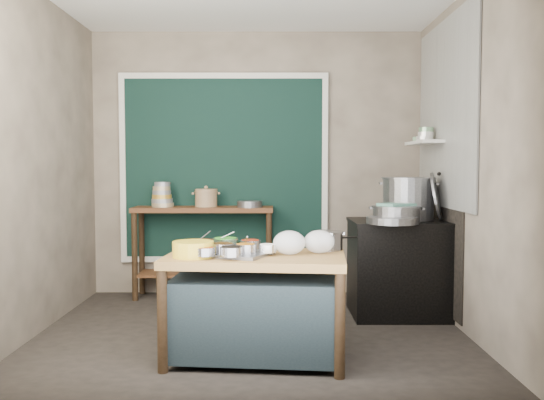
{
  "coord_description": "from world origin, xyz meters",
  "views": [
    {
      "loc": [
        0.17,
        -4.69,
        1.37
      ],
      "look_at": [
        0.17,
        0.25,
        1.08
      ],
      "focal_mm": 38.0,
      "sensor_mm": 36.0,
      "label": 1
    }
  ],
  "objects_px": {
    "back_counter": "(204,252)",
    "stove_block": "(401,269)",
    "prep_table": "(256,307)",
    "stock_pot": "(408,198)",
    "ceramic_crock": "(206,199)",
    "condiment_tray": "(231,253)",
    "saucepan": "(327,240)",
    "yellow_basin": "(193,249)",
    "utensil_cup": "(167,203)",
    "steamer": "(396,214)"
  },
  "relations": [
    {
      "from": "back_counter",
      "to": "saucepan",
      "type": "bearing_deg",
      "value": -56.65
    },
    {
      "from": "saucepan",
      "to": "ceramic_crock",
      "type": "distance_m",
      "value": 2.04
    },
    {
      "from": "yellow_basin",
      "to": "saucepan",
      "type": "distance_m",
      "value": 1.01
    },
    {
      "from": "saucepan",
      "to": "stock_pot",
      "type": "relative_size",
      "value": 0.51
    },
    {
      "from": "prep_table",
      "to": "utensil_cup",
      "type": "relative_size",
      "value": 9.42
    },
    {
      "from": "ceramic_crock",
      "to": "steamer",
      "type": "distance_m",
      "value": 2.0
    },
    {
      "from": "back_counter",
      "to": "stock_pot",
      "type": "xyz_separation_m",
      "value": [
        1.97,
        -0.67,
        0.6
      ]
    },
    {
      "from": "prep_table",
      "to": "stock_pot",
      "type": "xyz_separation_m",
      "value": [
        1.37,
        1.28,
        0.7
      ]
    },
    {
      "from": "stock_pot",
      "to": "condiment_tray",
      "type": "bearing_deg",
      "value": -140.23
    },
    {
      "from": "condiment_tray",
      "to": "saucepan",
      "type": "distance_m",
      "value": 0.74
    },
    {
      "from": "saucepan",
      "to": "steamer",
      "type": "height_order",
      "value": "steamer"
    },
    {
      "from": "back_counter",
      "to": "saucepan",
      "type": "height_order",
      "value": "back_counter"
    },
    {
      "from": "back_counter",
      "to": "utensil_cup",
      "type": "xyz_separation_m",
      "value": [
        -0.38,
        0.02,
        0.51
      ]
    },
    {
      "from": "back_counter",
      "to": "steamer",
      "type": "relative_size",
      "value": 3.26
    },
    {
      "from": "condiment_tray",
      "to": "saucepan",
      "type": "height_order",
      "value": "saucepan"
    },
    {
      "from": "condiment_tray",
      "to": "ceramic_crock",
      "type": "bearing_deg",
      "value": 101.52
    },
    {
      "from": "stove_block",
      "to": "condiment_tray",
      "type": "relative_size",
      "value": 1.75
    },
    {
      "from": "steamer",
      "to": "yellow_basin",
      "type": "bearing_deg",
      "value": -144.98
    },
    {
      "from": "saucepan",
      "to": "steamer",
      "type": "bearing_deg",
      "value": 26.37
    },
    {
      "from": "stove_block",
      "to": "saucepan",
      "type": "relative_size",
      "value": 3.54
    },
    {
      "from": "prep_table",
      "to": "steamer",
      "type": "bearing_deg",
      "value": 45.83
    },
    {
      "from": "back_counter",
      "to": "utensil_cup",
      "type": "distance_m",
      "value": 0.64
    },
    {
      "from": "prep_table",
      "to": "condiment_tray",
      "type": "distance_m",
      "value": 0.42
    },
    {
      "from": "yellow_basin",
      "to": "steamer",
      "type": "distance_m",
      "value": 2.01
    },
    {
      "from": "utensil_cup",
      "to": "back_counter",
      "type": "bearing_deg",
      "value": -2.46
    },
    {
      "from": "prep_table",
      "to": "stove_block",
      "type": "height_order",
      "value": "stove_block"
    },
    {
      "from": "ceramic_crock",
      "to": "steamer",
      "type": "bearing_deg",
      "value": -26.88
    },
    {
      "from": "prep_table",
      "to": "yellow_basin",
      "type": "bearing_deg",
      "value": -160.97
    },
    {
      "from": "back_counter",
      "to": "condiment_tray",
      "type": "height_order",
      "value": "back_counter"
    },
    {
      "from": "stove_block",
      "to": "condiment_tray",
      "type": "height_order",
      "value": "stove_block"
    },
    {
      "from": "stove_block",
      "to": "yellow_basin",
      "type": "xyz_separation_m",
      "value": [
        -1.73,
        -1.32,
        0.38
      ]
    },
    {
      "from": "prep_table",
      "to": "ceramic_crock",
      "type": "distance_m",
      "value": 2.14
    },
    {
      "from": "back_counter",
      "to": "steamer",
      "type": "height_order",
      "value": "steamer"
    },
    {
      "from": "saucepan",
      "to": "stock_pot",
      "type": "xyz_separation_m",
      "value": [
        0.85,
        1.04,
        0.26
      ]
    },
    {
      "from": "stove_block",
      "to": "utensil_cup",
      "type": "xyz_separation_m",
      "value": [
        -2.28,
        0.75,
        0.56
      ]
    },
    {
      "from": "prep_table",
      "to": "steamer",
      "type": "distance_m",
      "value": 1.7
    },
    {
      "from": "prep_table",
      "to": "stove_block",
      "type": "distance_m",
      "value": 1.78
    },
    {
      "from": "stove_block",
      "to": "utensil_cup",
      "type": "relative_size",
      "value": 6.78
    },
    {
      "from": "back_counter",
      "to": "stove_block",
      "type": "distance_m",
      "value": 2.04
    },
    {
      "from": "condiment_tray",
      "to": "yellow_basin",
      "type": "xyz_separation_m",
      "value": [
        -0.25,
        -0.1,
        0.04
      ]
    },
    {
      "from": "prep_table",
      "to": "stock_pot",
      "type": "bearing_deg",
      "value": 48.09
    },
    {
      "from": "utensil_cup",
      "to": "ceramic_crock",
      "type": "height_order",
      "value": "ceramic_crock"
    },
    {
      "from": "prep_table",
      "to": "utensil_cup",
      "type": "xyz_separation_m",
      "value": [
        -0.98,
        1.96,
        0.61
      ]
    },
    {
      "from": "prep_table",
      "to": "yellow_basin",
      "type": "relative_size",
      "value": 4.42
    },
    {
      "from": "prep_table",
      "to": "steamer",
      "type": "height_order",
      "value": "steamer"
    },
    {
      "from": "stock_pot",
      "to": "ceramic_crock",
      "type": "bearing_deg",
      "value": 160.98
    },
    {
      "from": "utensil_cup",
      "to": "stock_pot",
      "type": "distance_m",
      "value": 2.46
    },
    {
      "from": "back_counter",
      "to": "utensil_cup",
      "type": "relative_size",
      "value": 10.93
    },
    {
      "from": "steamer",
      "to": "saucepan",
      "type": "bearing_deg",
      "value": -130.65
    },
    {
      "from": "prep_table",
      "to": "saucepan",
      "type": "bearing_deg",
      "value": 29.71
    }
  ]
}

